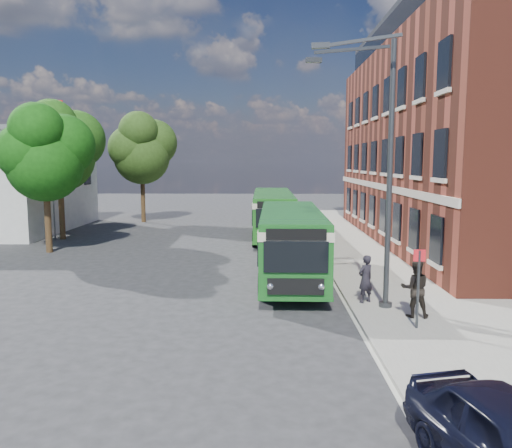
{
  "coord_description": "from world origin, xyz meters",
  "views": [
    {
      "loc": [
        1.04,
        -18.67,
        5.09
      ],
      "look_at": [
        0.66,
        4.31,
        2.2
      ],
      "focal_mm": 35.0,
      "sensor_mm": 36.0,
      "label": 1
    }
  ],
  "objects": [
    {
      "name": "tree_right",
      "position": [
        -9.08,
        22.89,
        6.19
      ],
      "size": [
        5.4,
        5.14,
        9.12
      ],
      "color": "#3C2815",
      "rests_on": "ground"
    },
    {
      "name": "tree_left",
      "position": [
        -11.01,
        8.76,
        5.57
      ],
      "size": [
        4.86,
        4.62,
        8.21
      ],
      "color": "#3C2815",
      "rests_on": "ground"
    },
    {
      "name": "flagpole",
      "position": [
        -12.45,
        13.0,
        4.94
      ],
      "size": [
        0.95,
        0.1,
        9.0
      ],
      "color": "#383B3D",
      "rests_on": "ground"
    },
    {
      "name": "pavement",
      "position": [
        7.0,
        8.0,
        0.07
      ],
      "size": [
        6.0,
        48.0,
        0.15
      ],
      "primitive_type": "cube",
      "color": "gray",
      "rests_on": "ground"
    },
    {
      "name": "street_lamp",
      "position": [
        4.84,
        -2.0,
        4.79
      ],
      "size": [
        2.96,
        2.38,
        9.0
      ],
      "color": "#383B3D",
      "rests_on": "ground"
    },
    {
      "name": "ground",
      "position": [
        0.0,
        0.0,
        0.0
      ],
      "size": [
        120.0,
        120.0,
        0.0
      ],
      "primitive_type": "plane",
      "color": "#2A2A2C",
      "rests_on": "ground"
    },
    {
      "name": "bus_stop_sign",
      "position": [
        5.6,
        -4.2,
        1.51
      ],
      "size": [
        0.35,
        0.08,
        2.52
      ],
      "color": "#383B3D",
      "rests_on": "ground"
    },
    {
      "name": "bus_front",
      "position": [
        2.18,
        2.46,
        1.83
      ],
      "size": [
        2.79,
        10.01,
        3.02
      ],
      "color": "#1A5F1F",
      "rests_on": "ground"
    },
    {
      "name": "kerb_line",
      "position": [
        3.95,
        8.0,
        0.01
      ],
      "size": [
        0.12,
        48.0,
        0.01
      ],
      "primitive_type": "cube",
      "color": "beige",
      "rests_on": "ground"
    },
    {
      "name": "brick_office",
      "position": [
        14.0,
        12.0,
        6.97
      ],
      "size": [
        12.1,
        26.0,
        14.2
      ],
      "color": "maroon",
      "rests_on": "ground"
    },
    {
      "name": "pedestrian_b",
      "position": [
        5.85,
        -3.1,
        1.08
      ],
      "size": [
        0.99,
        0.82,
        1.86
      ],
      "primitive_type": "imported",
      "rotation": [
        0.0,
        0.0,
        3.0
      ],
      "color": "black",
      "rests_on": "pavement"
    },
    {
      "name": "tree_mid",
      "position": [
        -12.17,
        13.53,
        6.07
      ],
      "size": [
        5.3,
        5.04,
        8.95
      ],
      "color": "#3C2815",
      "rests_on": "ground"
    },
    {
      "name": "white_building",
      "position": [
        -18.0,
        18.0,
        3.66
      ],
      "size": [
        9.4,
        13.4,
        7.3
      ],
      "color": "beige",
      "rests_on": "ground"
    },
    {
      "name": "bus_rear",
      "position": [
        1.62,
        14.84,
        1.83
      ],
      "size": [
        2.67,
        12.1,
        3.02
      ],
      "color": "#1F651E",
      "rests_on": "ground"
    },
    {
      "name": "pedestrian_a",
      "position": [
        4.6,
        -1.5,
        1.0
      ],
      "size": [
        0.74,
        0.67,
        1.69
      ],
      "primitive_type": "imported",
      "rotation": [
        0.0,
        0.0,
        3.7
      ],
      "color": "black",
      "rests_on": "pavement"
    }
  ]
}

